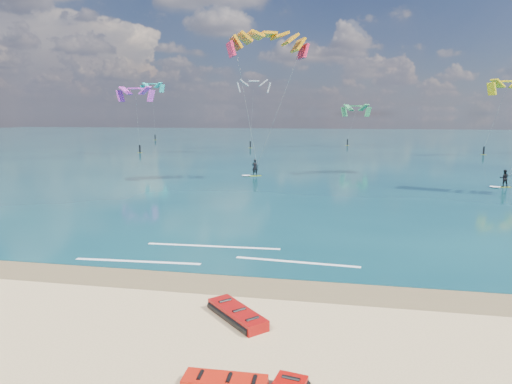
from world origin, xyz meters
TOP-DOWN VIEW (x-y plane):
  - ground at (0.00, 40.00)m, footprint 320.00×320.00m
  - wet_sand_strip at (0.00, 3.00)m, footprint 320.00×2.40m
  - sea at (0.00, 104.00)m, footprint 320.00×200.00m
  - packed_kite_mid at (4.18, -0.11)m, footprint 2.92×2.94m
  - kitesurfer_main at (-0.78, 32.91)m, footprint 9.12×8.71m
  - shoreline_foam at (1.50, 6.55)m, footprint 13.60×3.64m
  - distant_kites at (-8.69, 76.82)m, footprint 79.65×41.48m

SIDE VIEW (x-z plane):
  - ground at x=0.00m, z-range 0.00..0.00m
  - packed_kite_mid at x=4.18m, z-range -0.22..0.22m
  - wet_sand_strip at x=0.00m, z-range 0.00..0.01m
  - sea at x=0.00m, z-range 0.00..0.04m
  - shoreline_foam at x=1.50m, z-range 0.04..0.05m
  - distant_kites at x=-8.69m, z-range -1.13..13.39m
  - kitesurfer_main at x=-0.78m, z-range 0.37..16.46m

